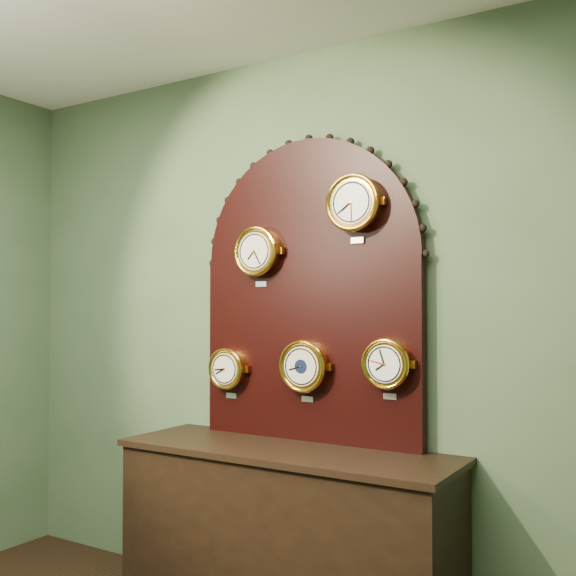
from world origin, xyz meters
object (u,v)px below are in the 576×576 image
Objects in this scene: shop_counter at (286,541)px; barometer at (304,366)px; hygrometer at (228,369)px; display_board at (309,280)px; roman_clock at (258,252)px; tide_clock at (387,364)px; arabic_clock at (354,203)px.

barometer is (0.01, 0.15, 0.80)m from shop_counter.
display_board is at bearing 8.34° from hygrometer.
display_board is 0.43m from barometer.
hygrometer is (-0.45, -0.07, -0.46)m from display_board.
roman_clock reaches higher than barometer.
hygrometer is 0.95× the size of tide_clock.
tide_clock is (0.16, 0.00, -0.75)m from arabic_clock.
display_board reaches higher than hygrometer.
roman_clock is 1.00× the size of barometer.
display_board reaches higher than barometer.
barometer is at bearing -80.92° from display_board.
shop_counter is 0.90m from hygrometer.
display_board reaches higher than shop_counter.
hygrometer is 0.90m from tide_clock.
tide_clock is at bearing 0.09° from barometer.
arabic_clock is 1.10m from hygrometer.
hygrometer is at bearing 179.89° from arabic_clock.
barometer is 0.44m from tide_clock.
shop_counter is 0.96m from tide_clock.
roman_clock is 0.59m from arabic_clock.
tide_clock reaches higher than barometer.
arabic_clock is 1.21× the size of hygrometer.
barometer is (0.01, -0.07, -0.42)m from display_board.
hygrometer is (-0.19, 0.00, -0.61)m from roman_clock.
barometer is at bearing -179.91° from tide_clock.
display_board is at bearing 99.08° from barometer.
roman_clock is 1.15× the size of hygrometer.
tide_clock is at bearing 18.95° from shop_counter.
arabic_clock is at bearing -13.45° from display_board.
arabic_clock is at bearing -179.64° from tide_clock.
display_board is at bearing 166.55° from arabic_clock.
barometer is (0.28, -0.00, -0.57)m from roman_clock.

